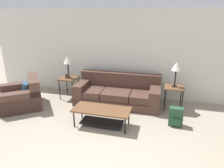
{
  "coord_description": "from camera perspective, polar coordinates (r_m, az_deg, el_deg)",
  "views": [
    {
      "loc": [
        1.04,
        -2.02,
        2.39
      ],
      "look_at": [
        -0.16,
        2.45,
        0.8
      ],
      "focal_mm": 32.0,
      "sensor_mm": 36.0,
      "label": 1
    }
  ],
  "objects": [
    {
      "name": "table_lamp_right",
      "position": [
        5.32,
        17.94,
        4.59
      ],
      "size": [
        0.24,
        0.24,
        0.66
      ],
      "color": "black",
      "rests_on": "side_table_right"
    },
    {
      "name": "picture_frame",
      "position": [
        6.02,
        -12.75,
        2.17
      ],
      "size": [
        0.1,
        0.04,
        0.13
      ],
      "color": "#4C3828",
      "rests_on": "side_table_left"
    },
    {
      "name": "wall_back",
      "position": [
        6.01,
        4.91,
        8.45
      ],
      "size": [
        9.14,
        0.06,
        2.6
      ],
      "color": "silver",
      "rests_on": "ground_plane"
    },
    {
      "name": "backpack",
      "position": [
        4.81,
        17.74,
        -8.96
      ],
      "size": [
        0.3,
        0.25,
        0.44
      ],
      "color": "#23472D",
      "rests_on": "ground_plane"
    },
    {
      "name": "armchair",
      "position": [
        6.01,
        -24.14,
        -3.31
      ],
      "size": [
        1.46,
        1.47,
        0.8
      ],
      "color": "#4C3328",
      "rests_on": "ground_plane"
    },
    {
      "name": "side_table_left",
      "position": [
        6.12,
        -12.19,
        1.19
      ],
      "size": [
        0.5,
        0.54,
        0.63
      ],
      "color": "brown",
      "rests_on": "ground_plane"
    },
    {
      "name": "coffee_table",
      "position": [
        4.55,
        -2.97,
        -8.31
      ],
      "size": [
        1.29,
        0.56,
        0.42
      ],
      "color": "brown",
      "rests_on": "ground_plane"
    },
    {
      "name": "side_table_right",
      "position": [
        5.49,
        17.33,
        -1.35
      ],
      "size": [
        0.5,
        0.54,
        0.63
      ],
      "color": "brown",
      "rests_on": "ground_plane"
    },
    {
      "name": "couch",
      "position": [
        5.7,
        1.68,
        -2.66
      ],
      "size": [
        2.37,
        1.03,
        0.82
      ],
      "color": "#4C3328",
      "rests_on": "ground_plane"
    },
    {
      "name": "table_lamp_left",
      "position": [
        5.97,
        -12.58,
        6.55
      ],
      "size": [
        0.24,
        0.24,
        0.66
      ],
      "color": "black",
      "rests_on": "side_table_left"
    }
  ]
}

